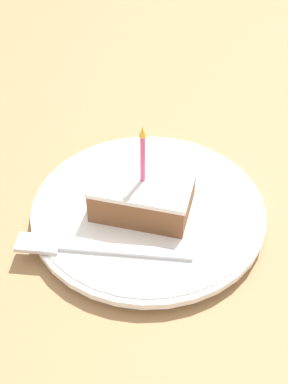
{
  "coord_description": "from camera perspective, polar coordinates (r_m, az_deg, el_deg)",
  "views": [
    {
      "loc": [
        -0.43,
        -0.1,
        0.44
      ],
      "look_at": [
        -0.02,
        0.0,
        0.04
      ],
      "focal_mm": 50.0,
      "sensor_mm": 36.0,
      "label": 1
    }
  ],
  "objects": [
    {
      "name": "plate",
      "position": [
        0.6,
        0.0,
        -2.02
      ],
      "size": [
        0.26,
        0.26,
        0.02
      ],
      "color": "white",
      "rests_on": "ground_plane"
    },
    {
      "name": "cake_slice",
      "position": [
        0.58,
        -0.13,
        -0.17
      ],
      "size": [
        0.07,
        0.11,
        0.11
      ],
      "color": "brown",
      "rests_on": "plate"
    },
    {
      "name": "fork",
      "position": [
        0.55,
        -5.7,
        -5.92
      ],
      "size": [
        0.04,
        0.18,
        0.0
      ],
      "color": "silver",
      "rests_on": "plate"
    },
    {
      "name": "ground_plane",
      "position": [
        0.63,
        0.87,
        -2.85
      ],
      "size": [
        2.4,
        2.4,
        0.04
      ],
      "color": "#9E754C",
      "rests_on": "ground"
    }
  ]
}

